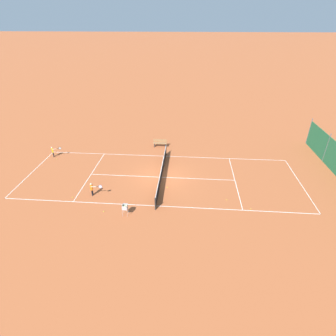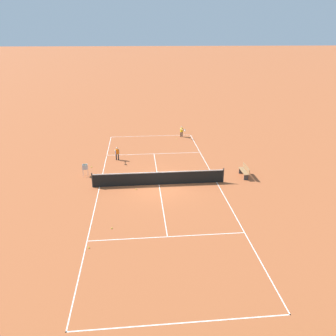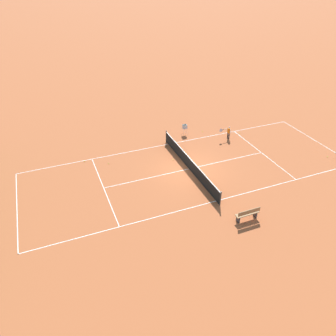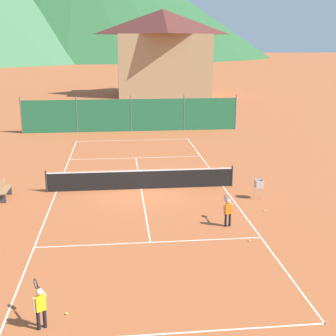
% 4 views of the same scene
% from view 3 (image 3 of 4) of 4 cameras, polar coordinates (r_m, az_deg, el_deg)
% --- Properties ---
extents(ground_plane, '(600.00, 600.00, 0.00)m').
position_cam_3_polar(ground_plane, '(24.27, 3.69, -0.15)').
color(ground_plane, '#A8542D').
extents(court_line_markings, '(8.25, 23.85, 0.01)m').
position_cam_3_polar(court_line_markings, '(24.27, 3.69, -0.14)').
color(court_line_markings, white).
rests_on(court_line_markings, ground).
extents(tennis_net, '(9.18, 0.08, 1.06)m').
position_cam_3_polar(tennis_net, '(24.01, 3.73, 0.85)').
color(tennis_net, '#2D2D2D').
rests_on(tennis_net, ground).
extents(player_near_baseline, '(0.38, 0.98, 1.12)m').
position_cam_3_polar(player_near_baseline, '(28.56, 10.44, 6.24)').
color(player_near_baseline, black).
rests_on(player_near_baseline, ground).
extents(tennis_ball_service_box, '(0.07, 0.07, 0.07)m').
position_cam_3_polar(tennis_ball_service_box, '(25.26, 0.85, 1.45)').
color(tennis_ball_service_box, '#CCE033').
rests_on(tennis_ball_service_box, ground).
extents(tennis_ball_alley_left, '(0.07, 0.07, 0.07)m').
position_cam_3_polar(tennis_ball_alley_left, '(28.53, 26.00, 1.78)').
color(tennis_ball_alley_left, '#CCE033').
rests_on(tennis_ball_alley_left, ground).
extents(tennis_ball_far_corner, '(0.07, 0.07, 0.07)m').
position_cam_3_polar(tennis_ball_far_corner, '(29.95, 12.41, 5.98)').
color(tennis_ball_far_corner, '#CCE033').
rests_on(tennis_ball_far_corner, ground).
extents(tennis_ball_mid_court, '(0.07, 0.07, 0.07)m').
position_cam_3_polar(tennis_ball_mid_court, '(29.68, 6.01, 6.34)').
color(tennis_ball_mid_court, '#CCE033').
rests_on(tennis_ball_mid_court, ground).
extents(tennis_ball_alley_right, '(0.07, 0.07, 0.07)m').
position_cam_3_polar(tennis_ball_alley_right, '(25.87, -14.35, 1.14)').
color(tennis_ball_alley_right, '#CCE033').
rests_on(tennis_ball_alley_right, ground).
extents(tennis_ball_by_net_left, '(0.07, 0.07, 0.07)m').
position_cam_3_polar(tennis_ball_by_net_left, '(25.19, -10.31, 0.77)').
color(tennis_ball_by_net_left, '#CCE033').
rests_on(tennis_ball_by_net_left, ground).
extents(ball_hopper, '(0.36, 0.36, 0.89)m').
position_cam_3_polar(ball_hopper, '(28.89, 2.91, 7.10)').
color(ball_hopper, '#B7B7BC').
rests_on(ball_hopper, ground).
extents(courtside_bench, '(0.36, 1.50, 0.84)m').
position_cam_3_polar(courtside_bench, '(20.04, 13.69, -7.76)').
color(courtside_bench, olive).
rests_on(courtside_bench, ground).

